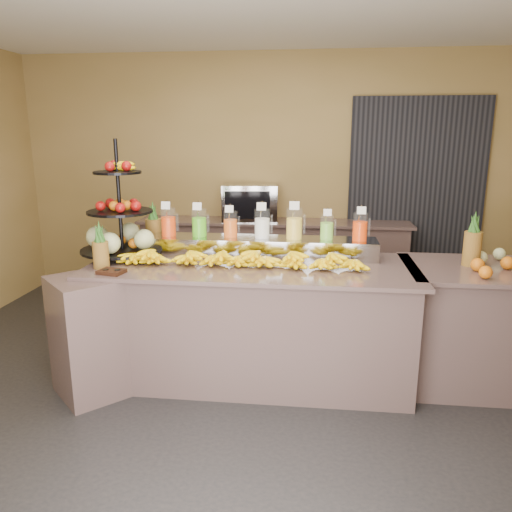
% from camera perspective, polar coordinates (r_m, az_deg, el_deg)
% --- Properties ---
extents(ground, '(6.00, 6.00, 0.00)m').
position_cam_1_polar(ground, '(3.91, -0.94, -15.40)').
color(ground, black).
rests_on(ground, ground).
extents(room_envelope, '(6.04, 5.02, 2.82)m').
position_cam_1_polar(room_envelope, '(4.17, 3.04, 13.40)').
color(room_envelope, olive).
rests_on(room_envelope, ground).
extents(buffet_counter, '(2.75, 1.25, 0.93)m').
position_cam_1_polar(buffet_counter, '(3.96, -2.14, -7.56)').
color(buffet_counter, gray).
rests_on(buffet_counter, ground).
extents(right_counter, '(1.08, 0.88, 0.93)m').
position_cam_1_polar(right_counter, '(4.23, 23.49, -7.27)').
color(right_counter, gray).
rests_on(right_counter, ground).
extents(back_ledge, '(3.10, 0.55, 0.93)m').
position_cam_1_polar(back_ledge, '(5.83, 1.96, -0.42)').
color(back_ledge, gray).
rests_on(back_ledge, ground).
extents(pitcher_tray, '(1.85, 0.30, 0.15)m').
position_cam_1_polar(pitcher_tray, '(4.08, 0.70, 1.06)').
color(pitcher_tray, gray).
rests_on(pitcher_tray, buffet_counter).
extents(juice_pitcher_orange_a, '(0.13, 0.13, 0.30)m').
position_cam_1_polar(juice_pitcher_orange_a, '(4.19, -9.97, 3.68)').
color(juice_pitcher_orange_a, silver).
rests_on(juice_pitcher_orange_a, pitcher_tray).
extents(juice_pitcher_green, '(0.12, 0.13, 0.30)m').
position_cam_1_polar(juice_pitcher_green, '(4.13, -6.50, 3.62)').
color(juice_pitcher_green, silver).
rests_on(juice_pitcher_green, pitcher_tray).
extents(juice_pitcher_orange_b, '(0.12, 0.12, 0.28)m').
position_cam_1_polar(juice_pitcher_orange_b, '(4.08, -2.94, 3.47)').
color(juice_pitcher_orange_b, silver).
rests_on(juice_pitcher_orange_b, pitcher_tray).
extents(juice_pitcher_milk, '(0.13, 0.13, 0.31)m').
position_cam_1_polar(juice_pitcher_milk, '(4.04, 0.71, 3.54)').
color(juice_pitcher_milk, silver).
rests_on(juice_pitcher_milk, pitcher_tray).
extents(juice_pitcher_lemon, '(0.13, 0.14, 0.32)m').
position_cam_1_polar(juice_pitcher_lemon, '(4.02, 4.40, 3.51)').
color(juice_pitcher_lemon, silver).
rests_on(juice_pitcher_lemon, pitcher_tray).
extents(juice_pitcher_lime, '(0.11, 0.11, 0.26)m').
position_cam_1_polar(juice_pitcher_lime, '(4.03, 8.10, 3.13)').
color(juice_pitcher_lime, silver).
rests_on(juice_pitcher_lime, pitcher_tray).
extents(juice_pitcher_orange_c, '(0.12, 0.12, 0.29)m').
position_cam_1_polar(juice_pitcher_orange_c, '(4.04, 11.79, 3.13)').
color(juice_pitcher_orange_c, silver).
rests_on(juice_pitcher_orange_c, pitcher_tray).
extents(banana_heap, '(1.91, 0.17, 0.16)m').
position_cam_1_polar(banana_heap, '(3.79, -1.85, -0.05)').
color(banana_heap, yellow).
rests_on(banana_heap, buffet_counter).
extents(fruit_stand, '(0.74, 0.74, 0.94)m').
position_cam_1_polar(fruit_stand, '(4.18, -14.58, 3.19)').
color(fruit_stand, black).
rests_on(fruit_stand, buffet_counter).
extents(condiment_caddy, '(0.20, 0.17, 0.03)m').
position_cam_1_polar(condiment_caddy, '(3.73, -16.18, -1.73)').
color(condiment_caddy, black).
rests_on(condiment_caddy, buffet_counter).
extents(pineapple_left_a, '(0.12, 0.12, 0.36)m').
position_cam_1_polar(pineapple_left_a, '(3.88, -17.33, 0.56)').
color(pineapple_left_a, brown).
rests_on(pineapple_left_a, buffet_counter).
extents(pineapple_left_b, '(0.14, 0.14, 0.42)m').
position_cam_1_polar(pineapple_left_b, '(4.43, -11.61, 2.88)').
color(pineapple_left_b, brown).
rests_on(pineapple_left_b, buffet_counter).
extents(right_fruit_pile, '(0.49, 0.47, 0.26)m').
position_cam_1_polar(right_fruit_pile, '(4.02, 26.18, -0.50)').
color(right_fruit_pile, brown).
rests_on(right_fruit_pile, right_counter).
extents(oven_warmer, '(0.66, 0.49, 0.41)m').
position_cam_1_polar(oven_warmer, '(5.72, -0.69, 6.15)').
color(oven_warmer, gray).
rests_on(oven_warmer, back_ledge).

